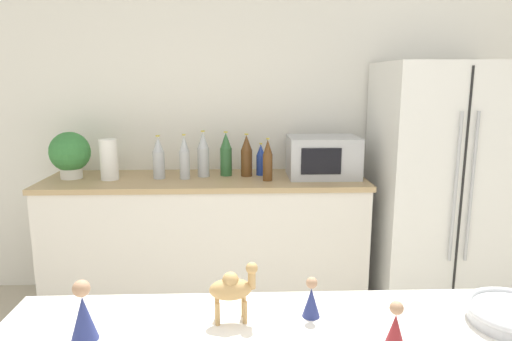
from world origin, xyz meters
The scene contains 17 objects.
wall_back centered at (0.00, 2.73, 1.27)m, with size 8.00×0.06×2.55m.
back_counter centered at (-0.32, 2.40, 0.46)m, with size 2.20×0.63×0.91m.
refrigerator centered at (1.27, 2.33, 0.85)m, with size 0.82×0.73×1.69m.
potted_plant centered at (-1.24, 2.42, 1.08)m, with size 0.27×0.27×0.32m.
paper_towel_roll centered at (-0.96, 2.37, 1.05)m, with size 0.12×0.12×0.27m.
microwave centered at (0.49, 2.42, 1.05)m, with size 0.48×0.37×0.28m.
back_bottle_0 centered at (-0.46, 2.38, 1.06)m, with size 0.07×0.07×0.31m.
back_bottle_1 centered at (-0.63, 2.40, 1.05)m, with size 0.08×0.08×0.30m.
back_bottle_2 centered at (-0.18, 2.48, 1.06)m, with size 0.08×0.08×0.31m.
back_bottle_3 centered at (0.07, 2.48, 1.02)m, with size 0.06×0.06×0.23m.
back_bottle_4 centered at (-0.04, 2.45, 1.05)m, with size 0.08×0.08×0.30m.
back_bottle_5 centered at (0.10, 2.30, 1.05)m, with size 0.07×0.07×0.29m.
back_bottle_6 centered at (-0.34, 2.45, 1.07)m, with size 0.08×0.08×0.32m.
camel_figurine centered at (-0.10, 0.48, 1.02)m, with size 0.14×0.07×0.17m.
wise_man_figurine_blue centered at (0.30, 0.33, 0.98)m, with size 0.05×0.05×0.13m.
wise_man_figurine_crimson centered at (-0.48, 0.40, 0.99)m, with size 0.07×0.07×0.16m.
wise_man_figurine_purple centered at (0.12, 0.49, 0.97)m, with size 0.05×0.05×0.12m.
Camera 1 is at (-0.08, -0.68, 1.58)m, focal length 32.00 mm.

